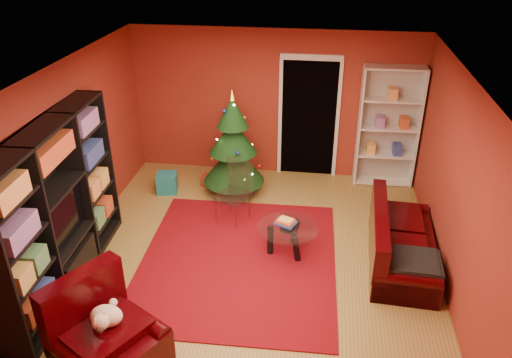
# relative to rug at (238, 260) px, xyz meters

# --- Properties ---
(floor) EXTENTS (5.00, 5.50, 0.05)m
(floor) POSITION_rel_rug_xyz_m (0.18, 0.05, -0.03)
(floor) COLOR olive
(floor) RESTS_ON ground
(ceiling) EXTENTS (5.00, 5.50, 0.05)m
(ceiling) POSITION_rel_rug_xyz_m (0.18, 0.05, 2.62)
(ceiling) COLOR silver
(ceiling) RESTS_ON wall_back
(wall_back) EXTENTS (5.00, 0.05, 2.60)m
(wall_back) POSITION_rel_rug_xyz_m (0.18, 2.83, 1.29)
(wall_back) COLOR maroon
(wall_back) RESTS_ON ground
(wall_left) EXTENTS (0.05, 5.50, 2.60)m
(wall_left) POSITION_rel_rug_xyz_m (-2.34, 0.05, 1.29)
(wall_left) COLOR maroon
(wall_left) RESTS_ON ground
(wall_right) EXTENTS (0.05, 5.50, 2.60)m
(wall_right) POSITION_rel_rug_xyz_m (2.71, 0.05, 1.29)
(wall_right) COLOR maroon
(wall_right) RESTS_ON ground
(doorway) EXTENTS (1.06, 0.60, 2.16)m
(doorway) POSITION_rel_rug_xyz_m (0.78, 2.78, 1.04)
(doorway) COLOR black
(doorway) RESTS_ON floor
(rug) EXTENTS (2.73, 3.16, 0.02)m
(rug) POSITION_rel_rug_xyz_m (0.00, 0.00, 0.00)
(rug) COLOR maroon
(rug) RESTS_ON floor
(media_unit) EXTENTS (0.56, 2.78, 2.12)m
(media_unit) POSITION_rel_rug_xyz_m (-2.09, -0.70, 1.05)
(media_unit) COLOR black
(media_unit) RESTS_ON floor
(christmas_tree) EXTENTS (1.18, 1.18, 1.83)m
(christmas_tree) POSITION_rel_rug_xyz_m (-0.40, 1.91, 0.88)
(christmas_tree) COLOR black
(christmas_tree) RESTS_ON floor
(gift_box_teal) EXTENTS (0.39, 0.39, 0.33)m
(gift_box_teal) POSITION_rel_rug_xyz_m (-1.54, 1.76, 0.16)
(gift_box_teal) COLOR #177684
(gift_box_teal) RESTS_ON floor
(gift_box_green) EXTENTS (0.33, 0.33, 0.27)m
(gift_box_green) POSITION_rel_rug_xyz_m (-0.38, 2.10, 0.13)
(gift_box_green) COLOR #20611F
(gift_box_green) RESTS_ON floor
(gift_box_red) EXTENTS (0.23, 0.23, 0.19)m
(gift_box_red) POSITION_rel_rug_xyz_m (-0.90, 2.08, 0.09)
(gift_box_red) COLOR maroon
(gift_box_red) RESTS_ON floor
(white_bookshelf) EXTENTS (1.00, 0.39, 2.14)m
(white_bookshelf) POSITION_rel_rug_xyz_m (2.13, 2.62, 1.03)
(white_bookshelf) COLOR white
(white_bookshelf) RESTS_ON floor
(armchair) EXTENTS (1.41, 1.41, 0.81)m
(armchair) POSITION_rel_rug_xyz_m (-1.01, -1.95, 0.39)
(armchair) COLOR black
(armchair) RESTS_ON rug
(dog) EXTENTS (0.46, 0.50, 0.26)m
(dog) POSITION_rel_rug_xyz_m (-1.03, -1.88, 0.59)
(dog) COLOR beige
(dog) RESTS_ON armchair
(sofa) EXTENTS (0.92, 1.88, 0.79)m
(sofa) POSITION_rel_rug_xyz_m (2.20, 0.29, 0.39)
(sofa) COLOR black
(sofa) RESTS_ON rug
(coffee_table) EXTENTS (1.11, 1.11, 0.53)m
(coffee_table) POSITION_rel_rug_xyz_m (0.65, 0.28, 0.21)
(coffee_table) COLOR gray
(coffee_table) RESTS_ON rug
(acrylic_chair) EXTENTS (0.62, 0.64, 0.89)m
(acrylic_chair) POSITION_rel_rug_xyz_m (-0.25, 1.00, 0.43)
(acrylic_chair) COLOR #66605B
(acrylic_chair) RESTS_ON rug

